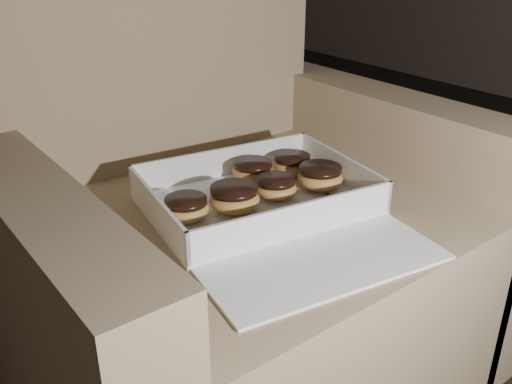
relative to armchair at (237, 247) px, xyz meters
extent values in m
plane|color=black|center=(0.37, 0.16, -0.28)|extent=(4.50, 4.50, 0.00)
cube|color=#8D7C5A|center=(0.00, -0.05, -0.08)|extent=(0.69, 0.69, 0.40)
cube|color=#8D7C5A|center=(0.00, 0.27, 0.37)|extent=(0.69, 0.13, 0.50)
cube|color=#8D7C5A|center=(-0.37, -0.05, -0.01)|extent=(0.12, 0.69, 0.54)
cube|color=#8D7C5A|center=(0.37, -0.05, -0.01)|extent=(0.12, 0.69, 0.54)
cube|color=white|center=(-0.01, -0.07, 0.12)|extent=(0.41, 0.34, 0.01)
cube|color=white|center=(0.02, 0.07, 0.16)|extent=(0.37, 0.07, 0.06)
cube|color=white|center=(-0.03, -0.20, 0.16)|extent=(0.37, 0.07, 0.06)
cube|color=white|center=(-0.19, -0.04, 0.16)|extent=(0.05, 0.28, 0.06)
cube|color=white|center=(0.17, -0.10, 0.16)|extent=(0.05, 0.28, 0.06)
cube|color=#CE535D|center=(0.18, -0.10, 0.16)|extent=(0.05, 0.27, 0.05)
cube|color=white|center=(-0.04, -0.28, 0.12)|extent=(0.39, 0.22, 0.01)
ellipsoid|color=#D39149|center=(0.03, -0.07, 0.15)|extent=(0.07, 0.07, 0.04)
cylinder|color=black|center=(0.03, -0.07, 0.16)|extent=(0.07, 0.07, 0.01)
ellipsoid|color=#D39149|center=(-0.06, -0.07, 0.15)|extent=(0.09, 0.09, 0.04)
cylinder|color=black|center=(-0.06, -0.07, 0.17)|extent=(0.08, 0.08, 0.01)
ellipsoid|color=#D39149|center=(0.12, -0.09, 0.15)|extent=(0.09, 0.09, 0.04)
cylinder|color=black|center=(0.12, -0.09, 0.17)|extent=(0.08, 0.08, 0.01)
ellipsoid|color=#D39149|center=(0.13, -0.01, 0.15)|extent=(0.08, 0.08, 0.04)
cylinder|color=black|center=(0.13, -0.01, 0.16)|extent=(0.07, 0.07, 0.01)
ellipsoid|color=#D39149|center=(0.04, 0.01, 0.15)|extent=(0.08, 0.08, 0.04)
cylinder|color=black|center=(0.04, 0.01, 0.16)|extent=(0.07, 0.07, 0.01)
ellipsoid|color=#D39149|center=(-0.14, -0.05, 0.15)|extent=(0.08, 0.08, 0.04)
cylinder|color=black|center=(-0.14, -0.05, 0.16)|extent=(0.07, 0.07, 0.01)
ellipsoid|color=black|center=(0.11, -0.13, 0.13)|extent=(0.01, 0.01, 0.00)
ellipsoid|color=black|center=(-0.13, -0.12, 0.13)|extent=(0.01, 0.01, 0.00)
ellipsoid|color=black|center=(-0.01, -0.13, 0.13)|extent=(0.01, 0.01, 0.00)
ellipsoid|color=black|center=(0.08, -0.14, 0.13)|extent=(0.01, 0.01, 0.00)
camera|label=1|loc=(-0.56, -0.78, 0.58)|focal=40.00mm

